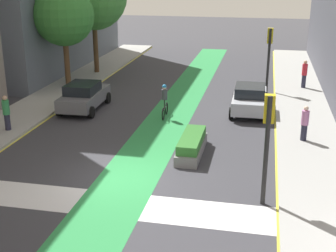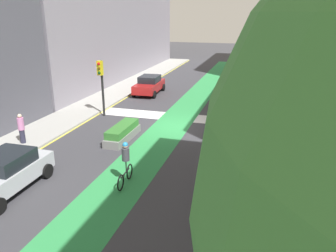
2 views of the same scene
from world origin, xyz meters
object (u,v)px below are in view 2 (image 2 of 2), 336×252
object	(u,v)px
traffic_signal_near_left	(267,82)
cyclist_in_lane	(125,162)
car_grey_left_far	(241,188)
car_red_right_near	(149,85)
traffic_signal_near_right	(101,78)
pedestrian_sidewalk_right_a	(21,128)
median_planter	(123,133)
pedestrian_sidewalk_left_a	(297,145)
car_silver_right_far	(5,173)

from	to	relation	value
traffic_signal_near_left	cyclist_in_lane	world-z (taller)	traffic_signal_near_left
car_grey_left_far	car_red_right_near	bearing A→B (deg)	-60.45
traffic_signal_near_right	car_red_right_near	bearing A→B (deg)	-96.61
traffic_signal_near_right	pedestrian_sidewalk_right_a	bearing A→B (deg)	74.29
traffic_signal_near_right	traffic_signal_near_left	bearing A→B (deg)	-179.03
traffic_signal_near_right	car_grey_left_far	bearing A→B (deg)	138.06
cyclist_in_lane	median_planter	xyz separation A→B (m)	(2.23, -4.76, -0.57)
pedestrian_sidewalk_left_a	median_planter	world-z (taller)	pedestrian_sidewalk_left_a
car_silver_right_far	pedestrian_sidewalk_left_a	distance (m)	12.84
car_silver_right_far	pedestrian_sidewalk_left_a	bearing A→B (deg)	-152.97
median_planter	pedestrian_sidewalk_left_a	bearing A→B (deg)	174.76
traffic_signal_near_right	cyclist_in_lane	size ratio (longest dim) A/B	2.07
traffic_signal_near_right	car_red_right_near	size ratio (longest dim) A/B	0.90
traffic_signal_near_right	cyclist_in_lane	bearing A→B (deg)	121.95
traffic_signal_near_right	pedestrian_sidewalk_right_a	size ratio (longest dim) A/B	2.34
car_grey_left_far	pedestrian_sidewalk_left_a	bearing A→B (deg)	-116.56
car_red_right_near	car_grey_left_far	xyz separation A→B (m)	(-9.30, 16.40, 0.00)
car_grey_left_far	pedestrian_sidewalk_right_a	distance (m)	12.24
car_red_right_near	median_planter	world-z (taller)	car_red_right_near
car_grey_left_far	car_silver_right_far	size ratio (longest dim) A/B	1.01
traffic_signal_near_right	cyclist_in_lane	distance (m)	10.25
car_grey_left_far	pedestrian_sidewalk_right_a	xyz separation A→B (m)	(11.87, -2.96, 0.18)
car_red_right_near	car_silver_right_far	world-z (taller)	same
car_silver_right_far	median_planter	xyz separation A→B (m)	(-2.19, -6.68, -0.40)
car_silver_right_far	cyclist_in_lane	bearing A→B (deg)	-156.45
traffic_signal_near_right	traffic_signal_near_left	size ratio (longest dim) A/B	0.90
pedestrian_sidewalk_right_a	pedestrian_sidewalk_left_a	world-z (taller)	pedestrian_sidewalk_left_a
car_silver_right_far	traffic_signal_near_left	bearing A→B (deg)	-132.63
cyclist_in_lane	pedestrian_sidewalk_left_a	bearing A→B (deg)	-150.88
traffic_signal_near_right	car_silver_right_far	bearing A→B (deg)	95.06
traffic_signal_near_left	median_planter	bearing A→B (deg)	27.61
traffic_signal_near_left	car_silver_right_far	bearing A→B (deg)	47.37
traffic_signal_near_left	car_red_right_near	bearing A→B (deg)	-35.62
cyclist_in_lane	car_red_right_near	bearing A→B (deg)	-74.15
traffic_signal_near_right	car_grey_left_far	xyz separation A→B (m)	(-10.14, 9.11, -1.91)
traffic_signal_near_left	car_grey_left_far	size ratio (longest dim) A/B	1.01
car_grey_left_far	car_silver_right_far	world-z (taller)	same
pedestrian_sidewalk_right_a	median_planter	bearing A→B (deg)	-154.24
median_planter	car_grey_left_far	bearing A→B (deg)	142.98
traffic_signal_near_right	pedestrian_sidewalk_left_a	world-z (taller)	traffic_signal_near_right
median_planter	traffic_signal_near_right	bearing A→B (deg)	-50.76
car_red_right_near	median_planter	xyz separation A→B (m)	(-2.27, 11.10, -0.40)
car_grey_left_far	pedestrian_sidewalk_left_a	size ratio (longest dim) A/B	2.44
traffic_signal_near_right	car_silver_right_far	distance (m)	10.71
traffic_signal_near_left	median_planter	xyz separation A→B (m)	(7.64, 4.00, -2.59)
traffic_signal_near_left	car_red_right_near	distance (m)	12.39
car_red_right_near	car_grey_left_far	world-z (taller)	same
cyclist_in_lane	median_planter	distance (m)	5.28
median_planter	car_red_right_near	bearing A→B (deg)	-78.43
cyclist_in_lane	traffic_signal_near_left	bearing A→B (deg)	-121.73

